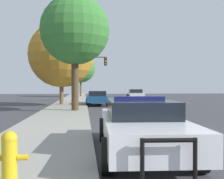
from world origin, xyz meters
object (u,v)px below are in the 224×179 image
at_px(tree_sidewalk_mid, 61,55).
at_px(tree_sidewalk_near, 75,30).
at_px(car_background_midblock, 98,97).
at_px(car_background_oncoming, 135,94).
at_px(police_car, 140,124).
at_px(tree_sidewalk_far, 81,68).
at_px(fire_hydrant, 9,155).
at_px(traffic_light, 89,69).

distance_m(tree_sidewalk_mid, tree_sidewalk_near, 6.44).
xyz_separation_m(car_background_midblock, car_background_oncoming, (5.28, 10.46, 0.00)).
height_order(police_car, car_background_midblock, police_car).
xyz_separation_m(car_background_oncoming, tree_sidewalk_far, (-7.01, 9.55, 3.86)).
height_order(car_background_midblock, tree_sidewalk_near, tree_sidewalk_near).
distance_m(fire_hydrant, tree_sidewalk_far, 40.18).
distance_m(traffic_light, tree_sidewalk_mid, 6.28).
relative_size(police_car, tree_sidewalk_mid, 0.76).
distance_m(car_background_oncoming, tree_sidewalk_mid, 14.03).
bearing_deg(car_background_midblock, traffic_light, 100.67).
xyz_separation_m(traffic_light, car_background_midblock, (0.65, -5.56, -2.85)).
relative_size(traffic_light, tree_sidewalk_mid, 0.68).
height_order(fire_hydrant, tree_sidewalk_near, tree_sidewalk_near).
height_order(fire_hydrant, traffic_light, traffic_light).
distance_m(tree_sidewalk_near, tree_sidewalk_far, 26.40).
xyz_separation_m(police_car, fire_hydrant, (-2.59, -2.31, -0.16)).
distance_m(car_background_midblock, tree_sidewalk_mid, 4.85).
bearing_deg(fire_hydrant, car_background_oncoming, 75.87).
relative_size(car_background_midblock, tree_sidewalk_far, 0.71).
bearing_deg(police_car, tree_sidewalk_mid, -76.65).
distance_m(car_background_oncoming, tree_sidewalk_far, 12.46).
bearing_deg(tree_sidewalk_near, car_background_oncoming, 67.25).
relative_size(police_car, tree_sidewalk_far, 0.80).
xyz_separation_m(tree_sidewalk_near, tree_sidewalk_far, (0.05, 26.39, -0.72)).
bearing_deg(traffic_light, car_background_oncoming, 39.53).
bearing_deg(police_car, car_background_oncoming, -97.66).
xyz_separation_m(traffic_light, tree_sidewalk_mid, (-2.48, -5.71, 0.86)).
bearing_deg(tree_sidewalk_mid, fire_hydrant, -87.84).
bearing_deg(tree_sidewalk_mid, tree_sidewalk_far, 86.04).
bearing_deg(tree_sidewalk_near, fire_hydrant, -92.53).
distance_m(car_background_midblock, tree_sidewalk_far, 20.45).
xyz_separation_m(police_car, tree_sidewalk_far, (-1.94, 37.67, 3.82)).
xyz_separation_m(traffic_light, tree_sidewalk_far, (-1.08, 14.45, 1.01)).
distance_m(traffic_light, car_background_oncoming, 8.20).
height_order(car_background_midblock, tree_sidewalk_far, tree_sidewalk_far).
bearing_deg(fire_hydrant, tree_sidewalk_far, 89.07).
distance_m(car_background_midblock, tree_sidewalk_near, 8.05).
distance_m(tree_sidewalk_mid, tree_sidewalk_far, 20.21).
bearing_deg(fire_hydrant, tree_sidewalk_mid, 92.16).
height_order(traffic_light, tree_sidewalk_mid, tree_sidewalk_mid).
xyz_separation_m(fire_hydrant, tree_sidewalk_far, (0.65, 39.98, 3.97)).
bearing_deg(car_background_midblock, tree_sidewalk_mid, -173.35).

